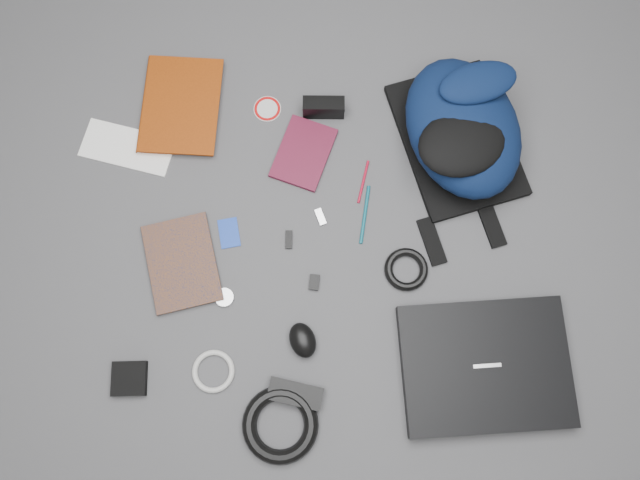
{
  "coord_description": "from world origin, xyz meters",
  "views": [
    {
      "loc": [
        -0.0,
        -0.37,
        1.57
      ],
      "look_at": [
        0.0,
        0.0,
        0.02
      ],
      "focal_mm": 35.0,
      "sensor_mm": 36.0,
      "label": 1
    }
  ],
  "objects_px": {
    "backpack": "(463,128)",
    "laptop": "(485,366)",
    "dvd_case": "(304,153)",
    "textbook_red": "(142,104)",
    "compact_camera": "(324,108)",
    "pouch": "(129,379)",
    "comic_book": "(149,271)",
    "mouse": "(303,340)",
    "power_brick": "(295,394)"
  },
  "relations": [
    {
      "from": "laptop",
      "to": "dvd_case",
      "type": "xyz_separation_m",
      "value": [
        -0.44,
        0.56,
        -0.01
      ]
    },
    {
      "from": "dvd_case",
      "to": "power_brick",
      "type": "bearing_deg",
      "value": -71.47
    },
    {
      "from": "textbook_red",
      "to": "pouch",
      "type": "relative_size",
      "value": 3.37
    },
    {
      "from": "textbook_red",
      "to": "mouse",
      "type": "relative_size",
      "value": 3.15
    },
    {
      "from": "mouse",
      "to": "laptop",
      "type": "bearing_deg",
      "value": -28.69
    },
    {
      "from": "backpack",
      "to": "mouse",
      "type": "relative_size",
      "value": 4.88
    },
    {
      "from": "comic_book",
      "to": "pouch",
      "type": "height_order",
      "value": "pouch"
    },
    {
      "from": "compact_camera",
      "to": "pouch",
      "type": "height_order",
      "value": "compact_camera"
    },
    {
      "from": "backpack",
      "to": "comic_book",
      "type": "height_order",
      "value": "backpack"
    },
    {
      "from": "compact_camera",
      "to": "mouse",
      "type": "xyz_separation_m",
      "value": [
        -0.06,
        -0.62,
        -0.01
      ]
    },
    {
      "from": "laptop",
      "to": "mouse",
      "type": "bearing_deg",
      "value": 168.29
    },
    {
      "from": "laptop",
      "to": "power_brick",
      "type": "xyz_separation_m",
      "value": [
        -0.46,
        -0.06,
        -0.0
      ]
    },
    {
      "from": "backpack",
      "to": "pouch",
      "type": "distance_m",
      "value": 1.04
    },
    {
      "from": "compact_camera",
      "to": "power_brick",
      "type": "height_order",
      "value": "compact_camera"
    },
    {
      "from": "comic_book",
      "to": "compact_camera",
      "type": "distance_m",
      "value": 0.63
    },
    {
      "from": "laptop",
      "to": "compact_camera",
      "type": "bearing_deg",
      "value": 116.3
    },
    {
      "from": "compact_camera",
      "to": "backpack",
      "type": "bearing_deg",
      "value": -12.94
    },
    {
      "from": "laptop",
      "to": "comic_book",
      "type": "xyz_separation_m",
      "value": [
        -0.84,
        0.24,
        -0.01
      ]
    },
    {
      "from": "compact_camera",
      "to": "pouch",
      "type": "bearing_deg",
      "value": -123.45
    },
    {
      "from": "laptop",
      "to": "comic_book",
      "type": "height_order",
      "value": "laptop"
    },
    {
      "from": "laptop",
      "to": "comic_book",
      "type": "relative_size",
      "value": 1.72
    },
    {
      "from": "textbook_red",
      "to": "mouse",
      "type": "height_order",
      "value": "mouse"
    },
    {
      "from": "backpack",
      "to": "laptop",
      "type": "distance_m",
      "value": 0.6
    },
    {
      "from": "backpack",
      "to": "power_brick",
      "type": "relative_size",
      "value": 3.31
    },
    {
      "from": "dvd_case",
      "to": "mouse",
      "type": "distance_m",
      "value": 0.5
    },
    {
      "from": "backpack",
      "to": "comic_book",
      "type": "bearing_deg",
      "value": -172.71
    },
    {
      "from": "textbook_red",
      "to": "pouch",
      "type": "distance_m",
      "value": 0.73
    },
    {
      "from": "mouse",
      "to": "power_brick",
      "type": "height_order",
      "value": "mouse"
    },
    {
      "from": "backpack",
      "to": "textbook_red",
      "type": "height_order",
      "value": "backpack"
    },
    {
      "from": "backpack",
      "to": "dvd_case",
      "type": "xyz_separation_m",
      "value": [
        -0.41,
        -0.03,
        -0.08
      ]
    },
    {
      "from": "comic_book",
      "to": "dvd_case",
      "type": "height_order",
      "value": "comic_book"
    },
    {
      "from": "textbook_red",
      "to": "mouse",
      "type": "bearing_deg",
      "value": -51.98
    },
    {
      "from": "backpack",
      "to": "compact_camera",
      "type": "relative_size",
      "value": 3.93
    },
    {
      "from": "power_brick",
      "to": "comic_book",
      "type": "bearing_deg",
      "value": 154.01
    },
    {
      "from": "backpack",
      "to": "compact_camera",
      "type": "height_order",
      "value": "backpack"
    },
    {
      "from": "dvd_case",
      "to": "textbook_red",
      "type": "bearing_deg",
      "value": -177.64
    },
    {
      "from": "textbook_red",
      "to": "power_brick",
      "type": "relative_size",
      "value": 2.14
    },
    {
      "from": "textbook_red",
      "to": "backpack",
      "type": "bearing_deg",
      "value": -3.53
    },
    {
      "from": "laptop",
      "to": "compact_camera",
      "type": "relative_size",
      "value": 3.66
    },
    {
      "from": "comic_book",
      "to": "compact_camera",
      "type": "xyz_separation_m",
      "value": [
        0.45,
        0.44,
        0.02
      ]
    },
    {
      "from": "dvd_case",
      "to": "pouch",
      "type": "xyz_separation_m",
      "value": [
        -0.43,
        -0.59,
        0.0
      ]
    },
    {
      "from": "backpack",
      "to": "compact_camera",
      "type": "xyz_separation_m",
      "value": [
        -0.35,
        0.09,
        -0.06
      ]
    },
    {
      "from": "mouse",
      "to": "pouch",
      "type": "xyz_separation_m",
      "value": [
        -0.42,
        -0.09,
        -0.01
      ]
    },
    {
      "from": "compact_camera",
      "to": "power_brick",
      "type": "distance_m",
      "value": 0.75
    },
    {
      "from": "dvd_case",
      "to": "compact_camera",
      "type": "xyz_separation_m",
      "value": [
        0.05,
        0.12,
        0.02
      ]
    },
    {
      "from": "textbook_red",
      "to": "power_brick",
      "type": "bearing_deg",
      "value": -57.67
    },
    {
      "from": "laptop",
      "to": "backpack",
      "type": "bearing_deg",
      "value": 89.88
    },
    {
      "from": "backpack",
      "to": "dvd_case",
      "type": "distance_m",
      "value": 0.42
    },
    {
      "from": "backpack",
      "to": "power_brick",
      "type": "height_order",
      "value": "backpack"
    },
    {
      "from": "mouse",
      "to": "pouch",
      "type": "distance_m",
      "value": 0.43
    }
  ]
}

